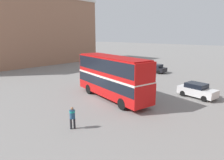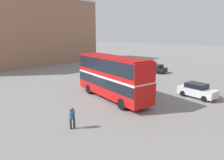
{
  "view_description": "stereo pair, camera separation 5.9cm",
  "coord_description": "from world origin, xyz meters",
  "views": [
    {
      "loc": [
        14.58,
        -14.44,
        6.74
      ],
      "look_at": [
        0.83,
        0.7,
        2.04
      ],
      "focal_mm": 32.0,
      "sensor_mm": 36.0,
      "label": 1
    },
    {
      "loc": [
        14.62,
        -14.41,
        6.74
      ],
      "look_at": [
        0.83,
        0.7,
        2.04
      ],
      "focal_mm": 32.0,
      "sensor_mm": 36.0,
      "label": 2
    }
  ],
  "objects": [
    {
      "name": "double_decker_bus",
      "position": [
        0.83,
        0.7,
        2.61
      ],
      "size": [
        10.33,
        4.63,
        4.53
      ],
      "rotation": [
        0.0,
        0.0,
        -0.22
      ],
      "color": "red",
      "rests_on": "ground_plane"
    },
    {
      "name": "building_row_left",
      "position": [
        -30.71,
        6.68,
        7.57
      ],
      "size": [
        11.45,
        32.46,
        15.12
      ],
      "color": "#9E7056",
      "rests_on": "ground_plane"
    },
    {
      "name": "ground_plane",
      "position": [
        0.0,
        0.0,
        0.0
      ],
      "size": [
        240.0,
        240.0,
        0.0
      ],
      "primitive_type": "plane",
      "color": "gray"
    },
    {
      "name": "pedestrian_foreground",
      "position": [
        3.44,
        -6.43,
        1.02
      ],
      "size": [
        0.56,
        0.56,
        1.67
      ],
      "rotation": [
        0.0,
        0.0,
        2.65
      ],
      "color": "#232328",
      "rests_on": "ground_plane"
    },
    {
      "name": "parked_car_kerb_far",
      "position": [
        7.39,
        7.25,
        0.79
      ],
      "size": [
        4.15,
        2.38,
        1.56
      ],
      "rotation": [
        0.0,
        0.0,
        -0.16
      ],
      "color": "silver",
      "rests_on": "ground_plane"
    },
    {
      "name": "parked_car_kerb_near",
      "position": [
        -3.49,
        17.01,
        0.77
      ],
      "size": [
        3.97,
        1.96,
        1.52
      ],
      "rotation": [
        0.0,
        0.0,
        3.12
      ],
      "color": "black",
      "rests_on": "ground_plane"
    }
  ]
}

